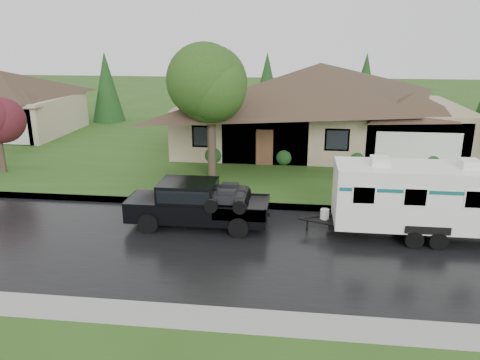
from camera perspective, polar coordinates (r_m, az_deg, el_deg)
name	(u,v)px	position (r m, az deg, el deg)	size (l,w,h in m)	color
ground	(279,228)	(19.12, 4.72, -5.80)	(140.00, 140.00, 0.00)	#2B4C17
road	(276,249)	(17.30, 4.43, -8.37)	(140.00, 8.00, 0.01)	black
curb	(281,207)	(21.19, 4.99, -3.24)	(140.00, 0.50, 0.15)	gray
lawn	(288,144)	(33.43, 5.84, 4.39)	(140.00, 26.00, 0.15)	#2B4C17
house_main	(324,97)	(31.72, 10.19, 9.97)	(19.44, 10.80, 6.90)	gray
house_far	(3,97)	(40.49, -26.96, 9.05)	(10.80, 8.64, 5.80)	tan
tree_left_green	(211,87)	(24.31, -3.60, 11.20)	(4.15, 4.15, 6.87)	#382B1E
shrub_row	(320,157)	(27.78, 9.71, 2.80)	(13.60, 1.00, 1.00)	#143814
pickup_truck	(195,202)	(18.98, -5.50, -2.73)	(5.64, 2.14, 1.88)	black
travel_trailer	(423,196)	(18.98, 21.40, -1.83)	(6.96, 2.44, 3.12)	white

